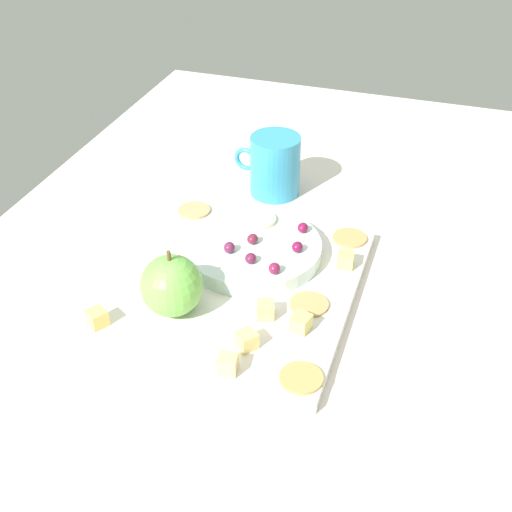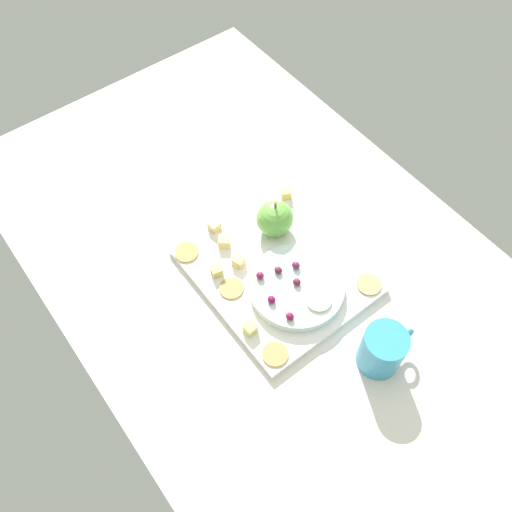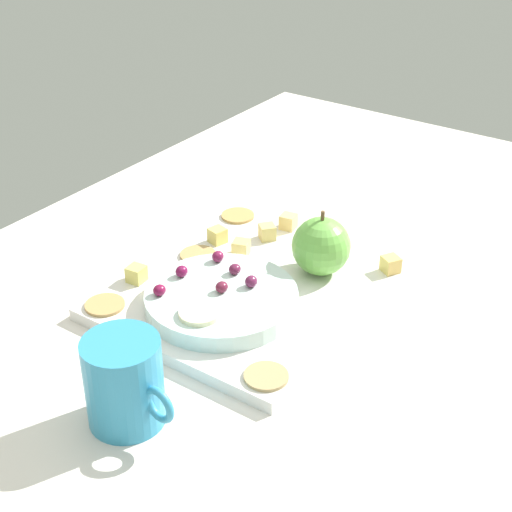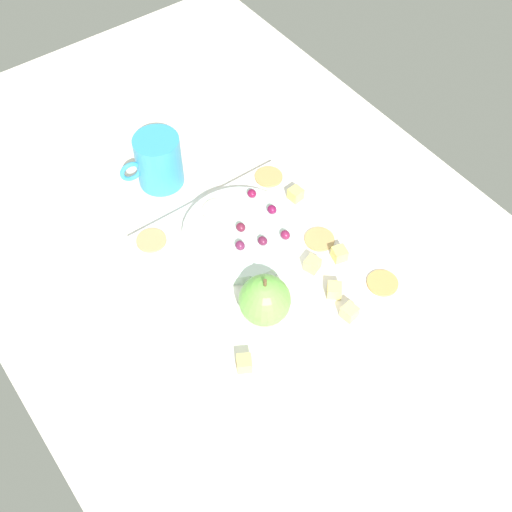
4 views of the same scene
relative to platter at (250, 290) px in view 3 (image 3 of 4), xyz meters
The scene contains 23 objects.
table 3.32cm from the platter, 163.76° to the right, with size 142.85×81.94×4.92cm, color silver.
platter is the anchor object (origin of this frame).
serving_dish 6.43cm from the platter, behind, with size 18.80×18.80×2.16cm, color silver.
apple_whole 10.85cm from the platter, 36.25° to the right, with size 7.71×7.71×7.71cm, color #6BB749.
apple_stem 13.38cm from the platter, 36.25° to the right, with size 0.50×0.50×1.20cm, color brown.
cheese_cube_0 12.12cm from the platter, 57.46° to the left, with size 2.13×2.13×2.13cm, color #E1CF68.
cheese_cube_1 16.29cm from the platter, 15.08° to the left, with size 2.13×2.13×2.13cm, color #ECC578.
cheese_cube_2 12.45cm from the platter, 23.67° to the left, with size 2.13×2.13×2.13cm, color #E3C671.
cheese_cube_3 14.73cm from the platter, 121.78° to the left, with size 2.13×2.13×2.13cm, color #E2D468.
cheese_cube_4 18.92cm from the platter, 45.14° to the right, with size 2.13×2.13×2.13cm, color #F0C767.
cheese_cube_5 7.90cm from the platter, 44.06° to the left, with size 2.13×2.13×2.13cm, color #ECC76E.
cracker_0 18.84cm from the platter, 40.78° to the left, with size 4.91×4.91×0.40cm, color tan.
cracker_1 18.48cm from the platter, 140.80° to the left, with size 4.91×4.91×0.40cm, color tan.
cracker_2 10.12cm from the platter, 79.80° to the left, with size 4.91×4.91×0.40cm, color tan.
cracker_3 18.80cm from the platter, 139.14° to the right, with size 4.91×4.91×0.40cm, color tan.
grape_0 9.37cm from the platter, 134.93° to the left, with size 1.64×1.48×1.44cm, color maroon.
grape_1 12.76cm from the platter, 153.03° to the left, with size 1.64×1.48×1.36cm, color maroon.
grape_2 5.90cm from the platter, 94.13° to the left, with size 1.64×1.48×1.45cm, color maroon.
grape_3 4.16cm from the platter, 150.36° to the left, with size 1.64×1.48×1.33cm, color #5F1B3A.
grape_4 5.40cm from the platter, 141.60° to the right, with size 1.64×1.48×1.50cm, color #641F43.
grape_5 7.07cm from the platter, behind, with size 1.64×1.48×1.36cm, color maroon.
apple_slice_0 12.01cm from the platter, behind, with size 4.91×4.91×0.60cm, color beige.
cup 26.74cm from the platter, behind, with size 8.00×11.19×9.79cm.
Camera 3 is at (-67.21, -48.29, 59.83)cm, focal length 54.00 mm.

